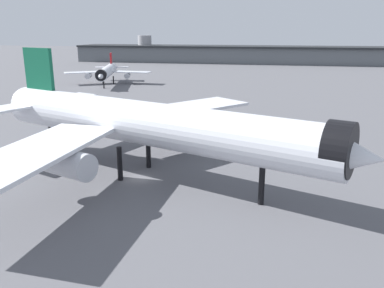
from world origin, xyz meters
The scene contains 6 objects.
ground centered at (0.00, 0.00, 0.00)m, with size 900.00×900.00×0.00m, color #56565B.
airliner_near_gate centered at (0.93, 1.43, 8.61)m, with size 66.52×59.15×19.54m.
airliner_far_taxiway centered at (-55.44, 100.20, 5.46)m, with size 35.47×39.97×12.38m.
terminal_building centered at (-27.89, 227.44, 5.95)m, with size 215.75×42.49×18.46m.
service_truck_front centered at (-31.28, 24.97, 1.59)m, with size 5.56×5.47×3.00m.
baggage_cart_trailing centered at (-21.78, 33.00, 0.98)m, with size 2.43×2.73×1.82m.
Camera 1 is at (23.30, -54.50, 22.75)m, focal length 37.19 mm.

